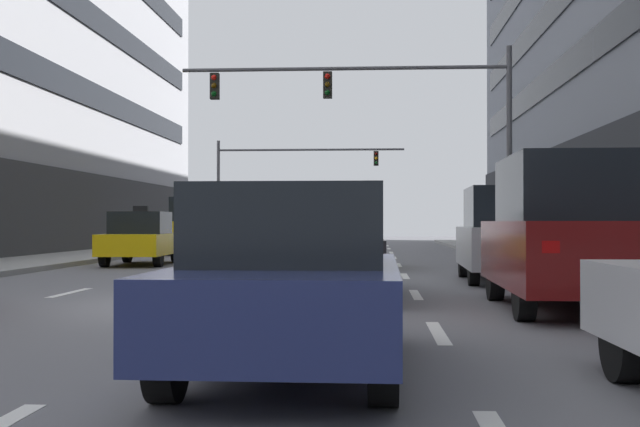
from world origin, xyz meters
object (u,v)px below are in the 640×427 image
object	(u,v)px
car_driving_0	(293,281)
taxi_driving_1	(198,226)
taxi_driving_3	(344,240)
car_parked_2	(504,235)
taxi_driving_4	(142,239)
car_driving_5	(326,247)
car_parked_1	(567,233)
traffic_signal_1	(279,170)
traffic_signal_0	(393,109)

from	to	relation	value
car_driving_0	taxi_driving_1	size ratio (longest dim) A/B	0.91
taxi_driving_1	taxi_driving_3	xyz separation A→B (m)	(6.20, -9.68, -0.35)
car_parked_2	taxi_driving_4	bearing A→B (deg)	146.98
car_driving_0	car_driving_5	size ratio (longest dim) A/B	0.92
car_parked_1	traffic_signal_1	size ratio (longest dim) A/B	0.43
traffic_signal_0	car_parked_1	bearing A→B (deg)	-81.11
taxi_driving_1	taxi_driving_4	xyz separation A→B (m)	(0.09, -8.45, -0.34)
car_driving_0	taxi_driving_1	xyz separation A→B (m)	(-6.33, 25.80, 0.34)
taxi_driving_3	taxi_driving_4	size ratio (longest dim) A/B	0.98
taxi_driving_4	car_driving_0	bearing A→B (deg)	-70.22
traffic_signal_0	taxi_driving_1	bearing A→B (deg)	139.23
car_parked_1	traffic_signal_1	xyz separation A→B (m)	(-8.24, 35.43, 3.16)
car_driving_0	traffic_signal_1	bearing A→B (deg)	96.65
car_driving_5	traffic_signal_1	world-z (taller)	traffic_signal_1
car_driving_0	car_parked_2	xyz separation A→B (m)	(3.50, 11.02, 0.23)
traffic_signal_0	traffic_signal_1	distance (m)	22.30
car_driving_5	car_parked_1	distance (m)	4.13
car_driving_0	car_parked_2	world-z (taller)	car_parked_2
car_driving_0	taxi_driving_1	world-z (taller)	taxi_driving_1
car_driving_0	traffic_signal_0	world-z (taller)	traffic_signal_0
taxi_driving_4	car_parked_2	bearing A→B (deg)	-33.02
car_parked_2	traffic_signal_1	xyz separation A→B (m)	(-8.24, 29.64, 3.27)
car_driving_0	car_parked_1	xyz separation A→B (m)	(3.50, 5.23, 0.34)
traffic_signal_1	car_parked_2	bearing A→B (deg)	-74.46
taxi_driving_3	car_parked_2	distance (m)	6.27
taxi_driving_4	car_parked_1	size ratio (longest dim) A/B	0.92
traffic_signal_0	traffic_signal_1	size ratio (longest dim) A/B	0.96
taxi_driving_1	car_driving_5	size ratio (longest dim) A/B	1.01
car_parked_1	traffic_signal_0	size ratio (longest dim) A/B	0.45
car_driving_0	car_parked_1	size ratio (longest dim) A/B	0.91
taxi_driving_4	car_parked_2	size ratio (longest dim) A/B	1.02
car_driving_5	traffic_signal_0	bearing A→B (deg)	83.14
car_driving_0	taxi_driving_3	xyz separation A→B (m)	(-0.13, 16.11, -0.01)
car_parked_2	taxi_driving_1	bearing A→B (deg)	123.64
taxi_driving_1	taxi_driving_3	distance (m)	11.50
car_driving_0	taxi_driving_4	distance (m)	18.44
car_driving_0	taxi_driving_1	bearing A→B (deg)	103.79
taxi_driving_4	traffic_signal_0	distance (m)	8.79
taxi_driving_4	traffic_signal_0	xyz separation A→B (m)	(7.56, 1.85, 4.09)
taxi_driving_1	traffic_signal_1	size ratio (longest dim) A/B	0.43
taxi_driving_1	traffic_signal_0	distance (m)	10.77
car_driving_0	taxi_driving_4	size ratio (longest dim) A/B	0.99
taxi_driving_3	car_driving_5	size ratio (longest dim) A/B	0.91
taxi_driving_3	traffic_signal_1	bearing A→B (deg)	100.64
taxi_driving_3	car_parked_2	world-z (taller)	car_parked_2
taxi_driving_4	traffic_signal_1	distance (m)	23.62
taxi_driving_3	car_parked_2	size ratio (longest dim) A/B	0.99
car_parked_1	car_parked_2	size ratio (longest dim) A/B	1.10
car_driving_5	car_parked_2	world-z (taller)	car_parked_2
car_parked_2	car_driving_0	bearing A→B (deg)	-107.64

